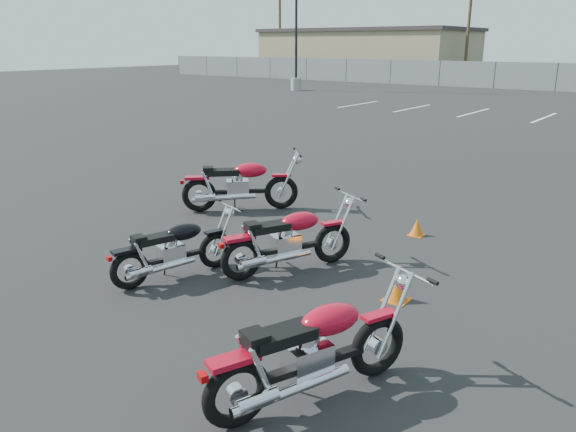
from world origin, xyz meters
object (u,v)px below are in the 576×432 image
Objects in this scene: motorcycle_front_red at (240,184)px; motorcycle_rear_red at (312,351)px; motorcycle_third_red at (288,240)px; motorcycle_second_black at (174,249)px.

motorcycle_rear_red is (4.40, -3.98, -0.02)m from motorcycle_front_red.
motorcycle_third_red is 0.95× the size of motorcycle_rear_red.
motorcycle_front_red is 0.96× the size of motorcycle_third_red.
motorcycle_third_red is (1.06, 1.10, 0.05)m from motorcycle_second_black.
motorcycle_rear_red is at bearing -42.08° from motorcycle_front_red.
motorcycle_front_red is at bearing 144.21° from motorcycle_third_red.
motorcycle_front_red is at bearing 137.92° from motorcycle_rear_red.
motorcycle_second_black is at bearing -133.91° from motorcycle_third_red.
motorcycle_second_black is at bearing -63.66° from motorcycle_front_red.
motorcycle_front_red reaches higher than motorcycle_rear_red.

